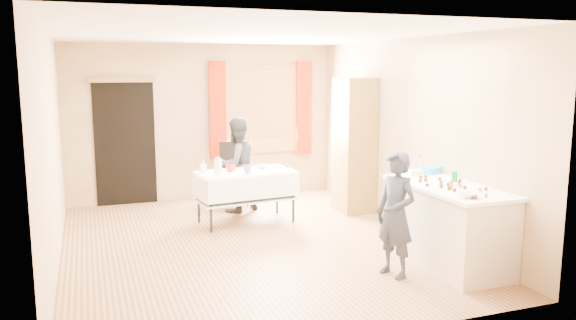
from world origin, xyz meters
name	(u,v)px	position (x,y,z in m)	size (l,w,h in m)	color
floor	(250,244)	(0.00, 0.00, -0.01)	(4.50, 5.50, 0.02)	#9E7047
ceiling	(247,33)	(0.00, 0.00, 2.61)	(4.50, 5.50, 0.02)	white
wall_back	(204,122)	(0.00, 2.76, 1.30)	(4.50, 0.02, 2.60)	tan
wall_front	(346,185)	(0.00, -2.76, 1.30)	(4.50, 0.02, 2.60)	tan
wall_left	(50,151)	(-2.26, 0.00, 1.30)	(0.02, 5.50, 2.60)	tan
wall_right	(408,135)	(2.26, 0.00, 1.30)	(0.02, 5.50, 2.60)	tan
window_frame	(261,109)	(1.00, 2.72, 1.50)	(1.32, 0.06, 1.52)	olive
window_pane	(261,109)	(1.00, 2.71, 1.50)	(1.20, 0.02, 1.40)	white
curtain_left	(218,110)	(0.22, 2.67, 1.50)	(0.28, 0.06, 1.65)	#B52204
curtain_right	(304,108)	(1.78, 2.67, 1.50)	(0.28, 0.06, 1.65)	#B52204
doorway	(125,143)	(-1.30, 2.73, 1.00)	(0.95, 0.04, 2.00)	black
door_lintel	(122,80)	(-1.30, 2.70, 2.02)	(1.05, 0.06, 0.08)	olive
cabinet	(354,145)	(1.99, 1.08, 1.03)	(0.50, 0.60, 2.06)	olive
counter	(447,225)	(1.89, -1.48, 0.45)	(0.77, 1.62, 0.91)	beige
party_table	(246,192)	(0.23, 0.98, 0.45)	(1.47, 0.86, 0.75)	black
chair	(234,186)	(0.34, 2.11, 0.31)	(0.47, 0.47, 1.02)	black
girl	(396,215)	(1.15, -1.60, 0.67)	(0.45, 0.56, 1.34)	#202739
woman	(237,165)	(0.27, 1.66, 0.73)	(0.86, 0.76, 1.46)	black
soda_can	(454,177)	(2.06, -1.34, 0.97)	(0.07, 0.07, 0.12)	#019622
mixing_bowl	(467,195)	(1.70, -2.04, 0.93)	(0.26, 0.26, 0.05)	white
foam_block	(416,173)	(1.83, -0.89, 0.95)	(0.15, 0.10, 0.08)	white
blue_basket	(431,170)	(2.12, -0.78, 0.95)	(0.30, 0.20, 0.08)	#1B9EEB
pitcher	(218,167)	(-0.21, 0.83, 0.86)	(0.11, 0.11, 0.22)	silver
cup_red	(231,168)	(0.02, 1.03, 0.80)	(0.17, 0.17, 0.11)	red
cup_rainbow	(248,169)	(0.21, 0.82, 0.81)	(0.17, 0.17, 0.12)	red
small_bowl	(262,166)	(0.52, 1.13, 0.78)	(0.21, 0.21, 0.06)	white
pastry_tray	(282,169)	(0.74, 0.90, 0.76)	(0.28, 0.20, 0.02)	white
bottle	(203,166)	(-0.36, 1.09, 0.84)	(0.09, 0.09, 0.18)	white
cake_balls	(450,185)	(1.83, -1.57, 0.93)	(0.53, 1.15, 0.04)	#3F2314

